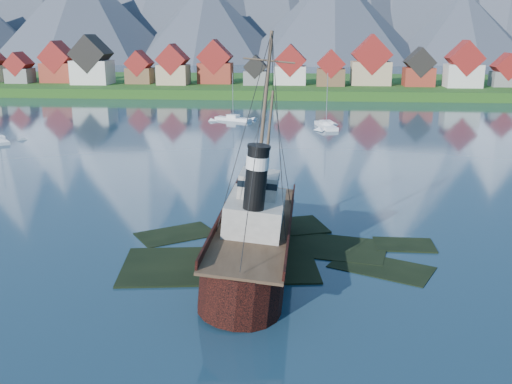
# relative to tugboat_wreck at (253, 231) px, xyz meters

# --- Properties ---
(ground) EXTENTS (1400.00, 1400.00, 0.00)m
(ground) POSITION_rel_tugboat_wreck_xyz_m (0.07, 0.07, -2.83)
(ground) COLOR #162D3E
(ground) RESTS_ON ground
(shoal) EXTENTS (31.71, 21.24, 1.14)m
(shoal) POSITION_rel_tugboat_wreck_xyz_m (1.85, 2.23, -3.17)
(shoal) COLOR black
(shoal) RESTS_ON ground
(shore_bank) EXTENTS (600.00, 80.00, 3.20)m
(shore_bank) POSITION_rel_tugboat_wreck_xyz_m (0.07, 170.07, -2.83)
(shore_bank) COLOR #164513
(shore_bank) RESTS_ON ground
(seawall) EXTENTS (600.00, 2.50, 2.00)m
(seawall) POSITION_rel_tugboat_wreck_xyz_m (0.07, 132.07, -2.83)
(seawall) COLOR #3F3D38
(seawall) RESTS_ON ground
(town) EXTENTS (250.96, 16.69, 17.30)m
(town) POSITION_rel_tugboat_wreck_xyz_m (-33.05, 152.26, 6.16)
(town) COLOR maroon
(town) RESTS_ON ground
(tugboat_wreck) EXTENTS (6.57, 28.29, 22.42)m
(tugboat_wreck) POSITION_rel_tugboat_wreck_xyz_m (0.00, 0.00, 0.00)
(tugboat_wreck) COLOR black
(tugboat_wreck) RESTS_ON ground
(sailboat_a) EXTENTS (7.06, 7.68, 10.21)m
(sailboat_a) POSITION_rel_tugboat_wreck_xyz_m (-55.77, 55.09, -2.60)
(sailboat_a) COLOR white
(sailboat_a) RESTS_ON ground
(sailboat_c) EXTENTS (9.42, 5.90, 11.96)m
(sailboat_c) POSITION_rel_tugboat_wreck_xyz_m (-13.51, 87.49, -2.56)
(sailboat_c) COLOR white
(sailboat_c) RESTS_ON ground
(sailboat_e) EXTENTS (5.25, 11.36, 12.78)m
(sailboat_e) POSITION_rel_tugboat_wreck_xyz_m (8.96, 78.97, -2.55)
(sailboat_e) COLOR white
(sailboat_e) RESTS_ON ground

